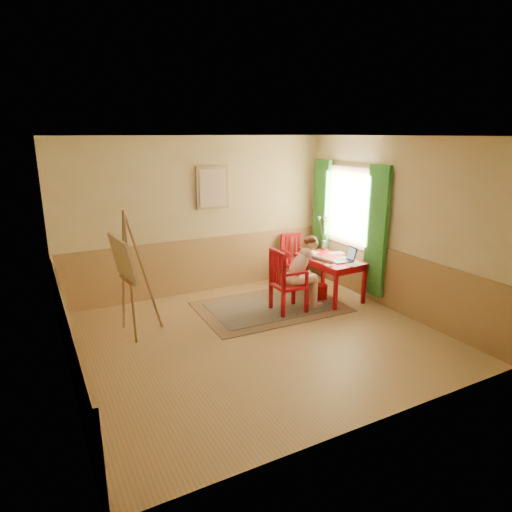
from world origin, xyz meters
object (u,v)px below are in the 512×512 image
chair_left (286,281)px  figure (303,270)px  laptop (345,259)px  table (330,263)px  easel (125,263)px  chair_back (293,258)px

chair_left → figure: figure is taller
figure → laptop: (0.83, -0.04, 0.09)m
chair_left → figure: size_ratio=0.86×
table → chair_left: (-1.04, -0.24, -0.10)m
table → laptop: (0.10, -0.28, 0.14)m
chair_left → laptop: size_ratio=2.49×
table → figure: bearing=-161.7°
chair_left → figure: (0.32, -0.00, 0.15)m
table → easel: (-3.49, 0.09, 0.46)m
chair_left → chair_back: size_ratio=1.14×
chair_back → chair_left: bearing=-126.7°
figure → laptop: figure is taller
chair_left → figure: bearing=-0.6°
table → chair_back: 1.07m
chair_back → laptop: (0.18, -1.34, 0.30)m
table → laptop: size_ratio=2.89×
chair_back → easel: (-3.41, -0.97, 0.62)m
easel → chair_left: bearing=-7.6°
chair_left → easel: 2.53m
table → easel: size_ratio=0.67×
easel → figure: bearing=-6.8°
figure → easel: size_ratio=0.67×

